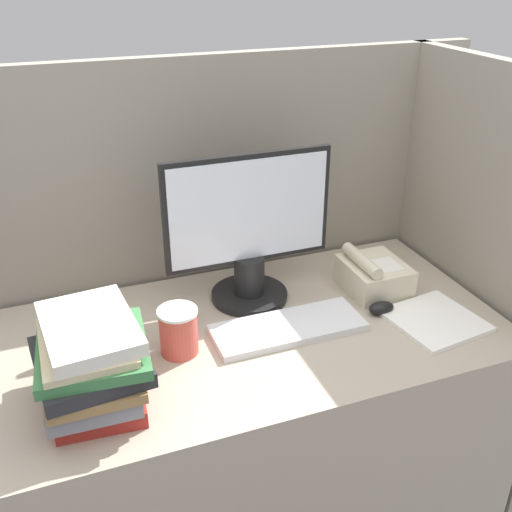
{
  "coord_description": "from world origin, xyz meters",
  "views": [
    {
      "loc": [
        -0.46,
        -0.9,
        1.67
      ],
      "look_at": [
        0.03,
        0.39,
        0.97
      ],
      "focal_mm": 42.0,
      "sensor_mm": 36.0,
      "label": 1
    }
  ],
  "objects_px": {
    "mouse": "(381,308)",
    "book_stack": "(92,365)",
    "monitor": "(249,237)",
    "coffee_cup": "(179,331)",
    "keyboard": "(288,328)",
    "desk_telephone": "(373,275)"
  },
  "relations": [
    {
      "from": "monitor",
      "to": "keyboard",
      "type": "height_order",
      "value": "monitor"
    },
    {
      "from": "mouse",
      "to": "coffee_cup",
      "type": "height_order",
      "value": "coffee_cup"
    },
    {
      "from": "monitor",
      "to": "mouse",
      "type": "bearing_deg",
      "value": -33.88
    },
    {
      "from": "monitor",
      "to": "coffee_cup",
      "type": "distance_m",
      "value": 0.34
    },
    {
      "from": "keyboard",
      "to": "book_stack",
      "type": "relative_size",
      "value": 1.41
    },
    {
      "from": "coffee_cup",
      "to": "desk_telephone",
      "type": "relative_size",
      "value": 0.64
    },
    {
      "from": "keyboard",
      "to": "mouse",
      "type": "bearing_deg",
      "value": -2.73
    },
    {
      "from": "monitor",
      "to": "book_stack",
      "type": "height_order",
      "value": "monitor"
    },
    {
      "from": "coffee_cup",
      "to": "book_stack",
      "type": "xyz_separation_m",
      "value": [
        -0.22,
        -0.13,
        0.05
      ]
    },
    {
      "from": "desk_telephone",
      "to": "mouse",
      "type": "bearing_deg",
      "value": -109.8
    },
    {
      "from": "keyboard",
      "to": "coffee_cup",
      "type": "bearing_deg",
      "value": 177.61
    },
    {
      "from": "coffee_cup",
      "to": "book_stack",
      "type": "relative_size",
      "value": 0.43
    },
    {
      "from": "keyboard",
      "to": "coffee_cup",
      "type": "height_order",
      "value": "coffee_cup"
    },
    {
      "from": "coffee_cup",
      "to": "monitor",
      "type": "bearing_deg",
      "value": 36.07
    },
    {
      "from": "keyboard",
      "to": "mouse",
      "type": "relative_size",
      "value": 5.47
    },
    {
      "from": "mouse",
      "to": "book_stack",
      "type": "distance_m",
      "value": 0.8
    },
    {
      "from": "keyboard",
      "to": "desk_telephone",
      "type": "distance_m",
      "value": 0.34
    },
    {
      "from": "monitor",
      "to": "book_stack",
      "type": "distance_m",
      "value": 0.58
    },
    {
      "from": "coffee_cup",
      "to": "mouse",
      "type": "bearing_deg",
      "value": -2.56
    },
    {
      "from": "mouse",
      "to": "coffee_cup",
      "type": "bearing_deg",
      "value": 177.44
    },
    {
      "from": "mouse",
      "to": "keyboard",
      "type": "bearing_deg",
      "value": 177.27
    },
    {
      "from": "monitor",
      "to": "coffee_cup",
      "type": "xyz_separation_m",
      "value": [
        -0.26,
        -0.19,
        -0.13
      ]
    }
  ]
}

